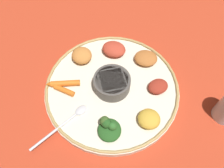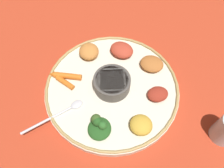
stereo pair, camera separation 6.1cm
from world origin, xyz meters
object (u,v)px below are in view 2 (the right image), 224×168
(center_bowl, at_px, (112,83))
(spoon, at_px, (63,112))
(greens_pile, at_px, (99,126))
(carrot_outer, at_px, (63,81))
(carrot_near_spoon, at_px, (66,76))

(center_bowl, distance_m, spoon, 0.15)
(spoon, bearing_deg, greens_pile, 85.81)
(center_bowl, bearing_deg, spoon, -38.85)
(spoon, bearing_deg, center_bowl, 141.15)
(greens_pile, xyz_separation_m, carrot_outer, (-0.09, -0.15, -0.01))
(greens_pile, distance_m, carrot_near_spoon, 0.19)
(greens_pile, xyz_separation_m, carrot_near_spoon, (-0.11, -0.15, -0.01))
(center_bowl, relative_size, carrot_near_spoon, 1.05)
(spoon, bearing_deg, carrot_outer, -155.33)
(carrot_near_spoon, distance_m, carrot_outer, 0.02)
(center_bowl, height_order, spoon, center_bowl)
(greens_pile, relative_size, carrot_near_spoon, 0.75)
(center_bowl, bearing_deg, carrot_outer, -75.71)
(center_bowl, distance_m, carrot_near_spoon, 0.14)
(spoon, xyz_separation_m, greens_pile, (0.01, 0.11, 0.01))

